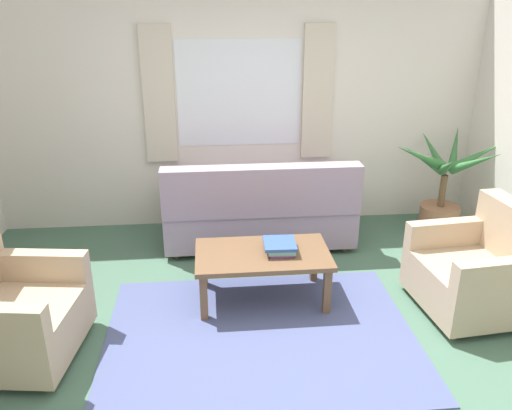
% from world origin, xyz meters
% --- Properties ---
extents(ground_plane, '(6.24, 6.24, 0.00)m').
position_xyz_m(ground_plane, '(0.00, 0.00, 0.00)').
color(ground_plane, '#476B56').
extents(wall_back, '(5.32, 0.12, 2.60)m').
position_xyz_m(wall_back, '(0.00, 2.26, 1.30)').
color(wall_back, silver).
rests_on(wall_back, ground_plane).
extents(window_with_curtains, '(1.98, 0.07, 1.40)m').
position_xyz_m(window_with_curtains, '(0.00, 2.18, 1.45)').
color(window_with_curtains, white).
extents(area_rug, '(2.32, 1.72, 0.01)m').
position_xyz_m(area_rug, '(0.00, 0.00, 0.01)').
color(area_rug, '#4C5684').
rests_on(area_rug, ground_plane).
extents(couch, '(1.90, 0.82, 0.92)m').
position_xyz_m(couch, '(0.15, 1.57, 0.37)').
color(couch, '#998499').
rests_on(couch, ground_plane).
extents(armchair_left, '(0.92, 0.94, 0.88)m').
position_xyz_m(armchair_left, '(-1.77, -0.05, 0.35)').
color(armchair_left, tan).
rests_on(armchair_left, ground_plane).
extents(armchair_right, '(0.90, 0.91, 0.88)m').
position_xyz_m(armchair_right, '(1.79, 0.21, 0.35)').
color(armchair_right, tan).
rests_on(armchair_right, ground_plane).
extents(coffee_table, '(1.10, 0.64, 0.44)m').
position_xyz_m(coffee_table, '(0.07, 0.52, 0.38)').
color(coffee_table, brown).
rests_on(coffee_table, ground_plane).
extents(book_stack_on_table, '(0.27, 0.33, 0.09)m').
position_xyz_m(book_stack_on_table, '(0.22, 0.53, 0.49)').
color(book_stack_on_table, '#7F478C').
rests_on(book_stack_on_table, coffee_table).
extents(potted_plant, '(1.26, 1.10, 1.10)m').
position_xyz_m(potted_plant, '(2.13, 1.69, 0.46)').
color(potted_plant, '#9E6B4C').
rests_on(potted_plant, ground_plane).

